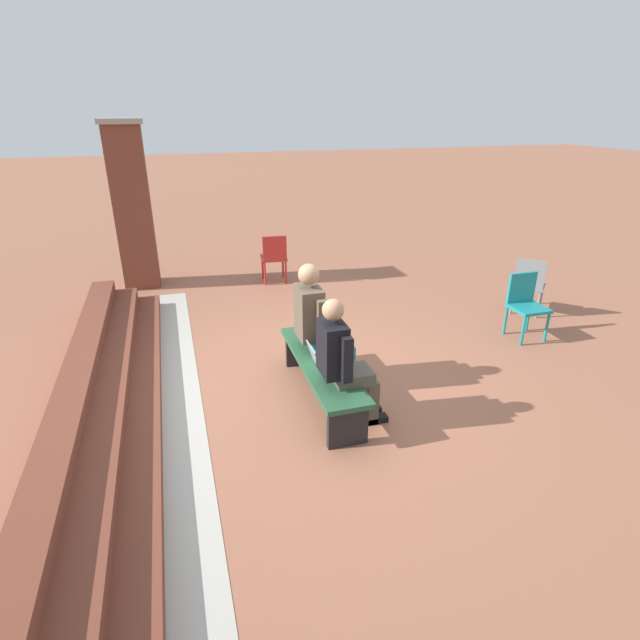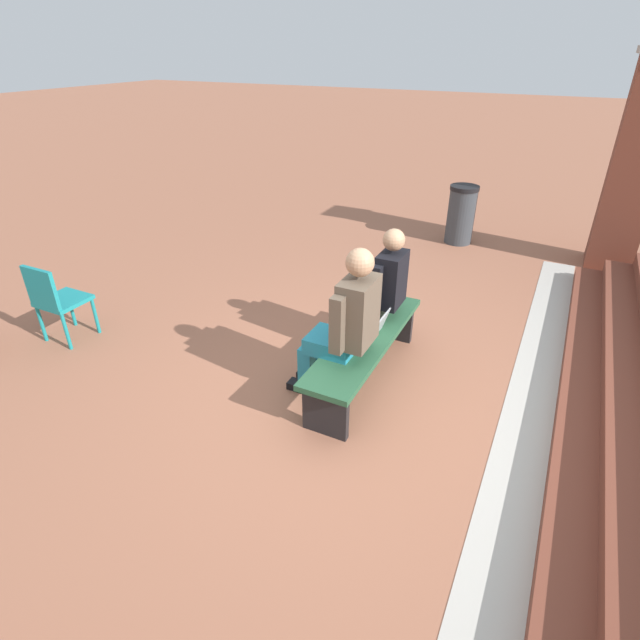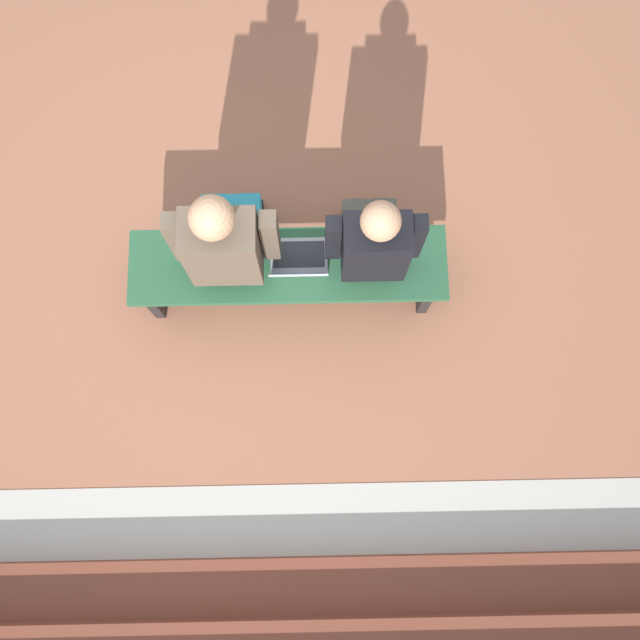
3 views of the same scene
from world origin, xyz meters
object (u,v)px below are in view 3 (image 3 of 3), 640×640
Objects in this scene: person_student at (373,237)px; person_adult at (227,236)px; laptop at (299,263)px; bench at (289,269)px.

person_student is 0.78m from person_adult.
person_adult is at bearing -0.39° from person_student.
person_student is at bearing 179.61° from person_adult.
laptop is (-0.38, 0.08, -0.23)m from person_adult.
bench is at bearing 7.88° from person_student.
bench is 1.30× the size of person_adult.
person_adult reaches higher than bench.
laptop is at bearing 10.78° from person_student.
bench is 0.16m from laptop.
bench is 0.58m from person_student.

